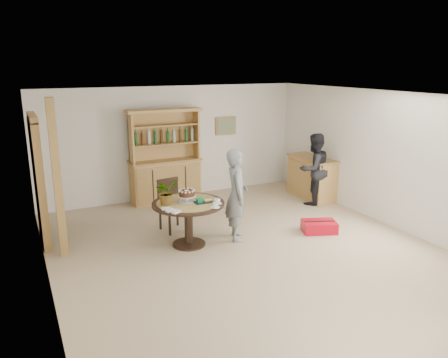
% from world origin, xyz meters
% --- Properties ---
extents(ground, '(7.00, 7.00, 0.00)m').
position_xyz_m(ground, '(0.00, 0.00, 0.00)').
color(ground, tan).
rests_on(ground, ground).
extents(room_shell, '(6.04, 7.04, 2.52)m').
position_xyz_m(room_shell, '(0.00, 0.01, 1.74)').
color(room_shell, white).
rests_on(room_shell, ground).
extents(doorway, '(0.13, 1.10, 2.18)m').
position_xyz_m(doorway, '(-2.93, 2.00, 1.11)').
color(doorway, black).
rests_on(doorway, ground).
extents(pine_post, '(0.12, 0.12, 2.50)m').
position_xyz_m(pine_post, '(-2.70, 1.20, 1.25)').
color(pine_post, '#AE8749').
rests_on(pine_post, ground).
extents(hutch, '(1.62, 0.54, 2.04)m').
position_xyz_m(hutch, '(-0.30, 3.24, 0.69)').
color(hutch, tan).
rests_on(hutch, ground).
extents(sideboard, '(0.54, 1.26, 0.94)m').
position_xyz_m(sideboard, '(2.74, 2.00, 0.47)').
color(sideboard, tan).
rests_on(sideboard, ground).
extents(dining_table, '(1.20, 1.20, 0.76)m').
position_xyz_m(dining_table, '(-0.76, 0.72, 0.60)').
color(dining_table, black).
rests_on(dining_table, ground).
extents(dining_chair, '(0.48, 0.48, 0.95)m').
position_xyz_m(dining_chair, '(-0.77, 1.55, 0.54)').
color(dining_chair, black).
rests_on(dining_chair, ground).
extents(birthday_cake, '(0.30, 0.30, 0.20)m').
position_xyz_m(birthday_cake, '(-0.76, 0.77, 0.88)').
color(birthday_cake, white).
rests_on(birthday_cake, dining_table).
extents(flower_vase, '(0.47, 0.44, 0.42)m').
position_xyz_m(flower_vase, '(-1.11, 0.77, 0.97)').
color(flower_vase, '#3F7233').
rests_on(flower_vase, dining_table).
extents(gift_tray, '(0.30, 0.20, 0.08)m').
position_xyz_m(gift_tray, '(-0.54, 0.59, 0.79)').
color(gift_tray, black).
rests_on(gift_tray, dining_table).
extents(coffee_cup_a, '(0.15, 0.15, 0.09)m').
position_xyz_m(coffee_cup_a, '(-0.36, 0.44, 0.80)').
color(coffee_cup_a, white).
rests_on(coffee_cup_a, dining_table).
extents(coffee_cup_b, '(0.15, 0.15, 0.08)m').
position_xyz_m(coffee_cup_b, '(-0.48, 0.27, 0.79)').
color(coffee_cup_b, white).
rests_on(coffee_cup_b, dining_table).
extents(napkins, '(0.24, 0.33, 0.03)m').
position_xyz_m(napkins, '(-1.17, 0.40, 0.77)').
color(napkins, white).
rests_on(napkins, dining_table).
extents(teen_boy, '(0.56, 0.68, 1.60)m').
position_xyz_m(teen_boy, '(0.09, 0.62, 0.80)').
color(teen_boy, slate).
rests_on(teen_boy, ground).
extents(adult_person, '(0.82, 0.67, 1.55)m').
position_xyz_m(adult_person, '(2.50, 1.62, 0.77)').
color(adult_person, black).
rests_on(adult_person, ground).
extents(red_suitcase, '(0.70, 0.59, 0.21)m').
position_xyz_m(red_suitcase, '(1.59, 0.22, 0.10)').
color(red_suitcase, red).
rests_on(red_suitcase, ground).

